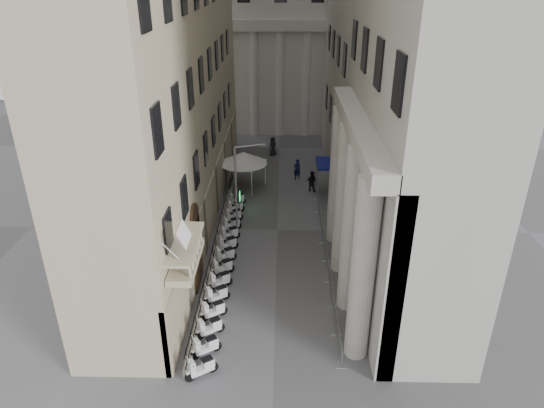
{
  "coord_description": "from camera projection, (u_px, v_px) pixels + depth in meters",
  "views": [
    {
      "loc": [
        0.32,
        -13.58,
        18.06
      ],
      "look_at": [
        -0.3,
        14.47,
        4.5
      ],
      "focal_mm": 32.0,
      "sensor_mm": 36.0,
      "label": 1
    }
  ],
  "objects": [
    {
      "name": "blue_awning",
      "position": [
        324.0,
        194.0,
        43.41
      ],
      "size": [
        1.6,
        3.0,
        3.0
      ],
      "primitive_type": null,
      "color": "navy",
      "rests_on": "ground"
    },
    {
      "name": "barrier_2",
      "position": [
        331.0,
        294.0,
        29.93
      ],
      "size": [
        0.6,
        2.4,
        1.1
      ],
      "primitive_type": null,
      "color": "#9C9FA4",
      "rests_on": "ground"
    },
    {
      "name": "info_kiosk",
      "position": [
        238.0,
        201.0,
        39.87
      ],
      "size": [
        0.32,
        0.91,
        1.92
      ],
      "rotation": [
        0.0,
        0.0,
        0.03
      ],
      "color": "black",
      "rests_on": "ground"
    },
    {
      "name": "scooter_9",
      "position": [
        230.0,
        240.0,
        35.92
      ],
      "size": [
        1.48,
        1.22,
        1.5
      ],
      "primitive_type": null,
      "rotation": [
        0.0,
        0.0,
        2.13
      ],
      "color": "white",
      "rests_on": "ground"
    },
    {
      "name": "barrier_3",
      "position": [
        327.0,
        272.0,
        32.18
      ],
      "size": [
        0.6,
        2.4,
        1.1
      ],
      "primitive_type": null,
      "color": "#9C9FA4",
      "rests_on": "ground"
    },
    {
      "name": "pedestrian_b",
      "position": [
        312.0,
        181.0,
        43.59
      ],
      "size": [
        1.14,
        1.03,
        1.92
      ],
      "primitive_type": "imported",
      "rotation": [
        0.0,
        0.0,
        2.75
      ],
      "color": "black",
      "rests_on": "ground"
    },
    {
      "name": "scooter_3",
      "position": [
        214.0,
        318.0,
        27.91
      ],
      "size": [
        1.48,
        1.22,
        1.5
      ],
      "primitive_type": null,
      "rotation": [
        0.0,
        0.0,
        2.13
      ],
      "color": "white",
      "rests_on": "ground"
    },
    {
      "name": "barrier_4",
      "position": [
        325.0,
        252.0,
        34.43
      ],
      "size": [
        0.6,
        2.4,
        1.1
      ],
      "primitive_type": null,
      "color": "#9C9FA4",
      "rests_on": "ground"
    },
    {
      "name": "scooter_2",
      "position": [
        211.0,
        335.0,
        26.58
      ],
      "size": [
        1.48,
        1.22,
        1.5
      ],
      "primitive_type": null,
      "rotation": [
        0.0,
        0.0,
        2.13
      ],
      "color": "white",
      "rests_on": "ground"
    },
    {
      "name": "scooter_8",
      "position": [
        228.0,
        251.0,
        34.58
      ],
      "size": [
        1.48,
        1.22,
        1.5
      ],
      "primitive_type": null,
      "rotation": [
        0.0,
        0.0,
        2.13
      ],
      "color": "white",
      "rests_on": "ground"
    },
    {
      "name": "scooter_10",
      "position": [
        232.0,
        231.0,
        37.25
      ],
      "size": [
        1.48,
        1.22,
        1.5
      ],
      "primitive_type": null,
      "rotation": [
        0.0,
        0.0,
        2.13
      ],
      "color": "white",
      "rests_on": "ground"
    },
    {
      "name": "pedestrian_c",
      "position": [
        273.0,
        146.0,
        52.07
      ],
      "size": [
        1.17,
        1.1,
        2.01
      ],
      "primitive_type": "imported",
      "rotation": [
        0.0,
        0.0,
        3.77
      ],
      "color": "black",
      "rests_on": "ground"
    },
    {
      "name": "barrier_8",
      "position": [
        316.0,
        194.0,
        43.43
      ],
      "size": [
        0.6,
        2.4,
        1.1
      ],
      "primitive_type": null,
      "color": "#9C9FA4",
      "rests_on": "ground"
    },
    {
      "name": "scooter_1",
      "position": [
        207.0,
        355.0,
        25.25
      ],
      "size": [
        1.48,
        1.22,
        1.5
      ],
      "primitive_type": null,
      "rotation": [
        0.0,
        0.0,
        2.13
      ],
      "color": "white",
      "rests_on": "ground"
    },
    {
      "name": "scooter_12",
      "position": [
        235.0,
        213.0,
        39.92
      ],
      "size": [
        1.48,
        1.22,
        1.5
      ],
      "primitive_type": null,
      "rotation": [
        0.0,
        0.0,
        2.13
      ],
      "color": "white",
      "rests_on": "ground"
    },
    {
      "name": "barrier_5",
      "position": [
        322.0,
        235.0,
        36.68
      ],
      "size": [
        0.6,
        2.4,
        1.1
      ],
      "primitive_type": null,
      "color": "#9C9FA4",
      "rests_on": "ground"
    },
    {
      "name": "scooter_11",
      "position": [
        233.0,
        222.0,
        38.59
      ],
      "size": [
        1.48,
        1.22,
        1.5
      ],
      "primitive_type": null,
      "rotation": [
        0.0,
        0.0,
        2.13
      ],
      "color": "white",
      "rests_on": "ground"
    },
    {
      "name": "barrier_7",
      "position": [
        318.0,
        206.0,
        41.18
      ],
      "size": [
        0.6,
        2.4,
        1.1
      ],
      "primitive_type": null,
      "color": "#9C9FA4",
      "rests_on": "ground"
    },
    {
      "name": "scooter_4",
      "position": [
        217.0,
        302.0,
        29.25
      ],
      "size": [
        1.48,
        1.22,
        1.5
      ],
      "primitive_type": null,
      "rotation": [
        0.0,
        0.0,
        2.13
      ],
      "color": "white",
      "rests_on": "ground"
    },
    {
      "name": "flag",
      "position": [
        195.0,
        363.0,
        24.67
      ],
      "size": [
        1.0,
        1.4,
        8.2
      ],
      "primitive_type": null,
      "color": "#9E0C11",
      "rests_on": "ground"
    },
    {
      "name": "iron_fence",
      "position": [
        220.0,
        237.0,
        36.38
      ],
      "size": [
        0.3,
        28.0,
        1.4
      ],
      "primitive_type": null,
      "color": "black",
      "rests_on": "ground"
    },
    {
      "name": "barrier_0",
      "position": [
        339.0,
        352.0,
        25.43
      ],
      "size": [
        0.6,
        2.4,
        1.1
      ],
      "primitive_type": null,
      "color": "#9C9FA4",
      "rests_on": "ground"
    },
    {
      "name": "scooter_0",
      "position": [
        203.0,
        376.0,
        23.91
      ],
      "size": [
        1.48,
        1.22,
        1.5
      ],
      "primitive_type": null,
      "rotation": [
        0.0,
        0.0,
        2.13
      ],
      "color": "white",
      "rests_on": "ground"
    },
    {
      "name": "scooter_7",
      "position": [
        225.0,
        262.0,
        33.25
      ],
      "size": [
        1.48,
        1.22,
        1.5
      ],
      "primitive_type": null,
      "rotation": [
        0.0,
        0.0,
        2.13
      ],
      "color": "white",
      "rests_on": "ground"
    },
    {
      "name": "scooter_13",
      "position": [
        237.0,
        205.0,
        41.25
      ],
      "size": [
        1.48,
        1.22,
        1.5
      ],
      "primitive_type": null,
      "rotation": [
        0.0,
        0.0,
        2.13
      ],
      "color": "white",
      "rests_on": "ground"
    },
    {
      "name": "pedestrian_a",
      "position": [
        297.0,
        169.0,
        46.06
      ],
      "size": [
        0.85,
        0.7,
        2.01
      ],
      "primitive_type": "imported",
      "rotation": [
        0.0,
        0.0,
        3.49
      ],
      "color": "#0D1135",
      "rests_on": "ground"
    },
    {
      "name": "street_lamp",
      "position": [
        239.0,
        185.0,
        34.68
      ],
      "size": [
        2.22,
        0.96,
        7.11
      ],
      "rotation": [
        0.0,
        0.0,
        0.36
      ],
      "color": "#93969B",
      "rests_on": "ground"
    },
    {
      "name": "barrier_1",
      "position": [
        334.0,
        321.0,
        27.68
      ],
      "size": [
        0.6,
        2.4,
        1.1
      ],
      "primitive_type": null,
      "color": "#9C9FA4",
      "rests_on": "ground"
    },
    {
      "name": "scooter_5",
      "position": [
        220.0,
        287.0,
        30.58
      ],
      "size": [
        1.48,
        1.22,
        1.5
      ],
      "primitive_type": null,
      "rotation": [
        0.0,
        0.0,
        2.13
      ],
      "color": "white",
      "rests_on": "ground"
    },
    {
      "name": "scooter_6",
      "position": [
        223.0,
        274.0,
        31.92
      ],
      "size": [
        1.48,
        1.22,
        1.5
      ],
      "primitive_type": null,
      "rotation": [
        0.0,
        0.0,
        2.13
      ],
      "color": "white",
      "rests_on": "ground"
    },
    {
      "name": "barrier_6",
      "position": [
        320.0,
        219.0,
        38.93
      ],
      "size": [
        0.6,
        2.4,
        1.1
      ],
      "primitive_type": null,
      "color": "#9C9FA4",
      "rests_on": "ground"
    },
    {
      "name": "security_tent",
      "position": [
        239.0,
        156.0,
        43.97
      ],
      "size": [
        4.26,
        4.26,
        3.46
      ],
      "color": "white",
      "rests_on": "ground"
    }
  ]
}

